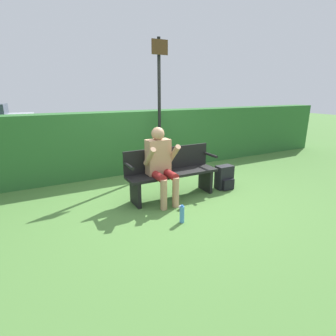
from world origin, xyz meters
The scene contains 8 objects.
ground_plane centered at (0.00, 0.00, 0.00)m, with size 40.00×40.00×0.00m, color #4C7A38.
hedge_back centered at (0.00, 1.93, 0.70)m, with size 12.00×0.54×1.40m.
park_bench centered at (0.00, 0.06, 0.46)m, with size 1.65×0.42×0.88m.
person_seated centered at (-0.26, -0.05, 0.70)m, with size 0.53×0.58×1.27m.
backpack centered at (1.10, -0.08, 0.21)m, with size 0.33×0.27×0.45m.
water_bottle centered at (-0.34, -0.89, 0.13)m, with size 0.07×0.07×0.27m.
signpost centered at (0.46, 1.44, 1.64)m, with size 0.36×0.09×2.89m.
litter_crumple centered at (-0.14, -0.52, 0.04)m, with size 0.08×0.08×0.08m.
Camera 1 is at (-2.12, -3.81, 1.82)m, focal length 28.00 mm.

